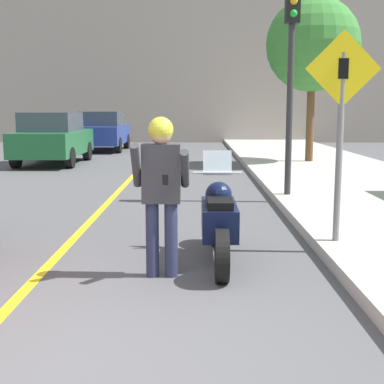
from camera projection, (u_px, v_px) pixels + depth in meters
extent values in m
plane|color=#4C4C4F|center=(41.00, 363.00, 3.79)|extent=(80.00, 80.00, 0.00)
cube|color=yellow|center=(103.00, 208.00, 9.72)|extent=(0.12, 36.00, 0.01)
cube|color=gray|center=(176.00, 57.00, 28.77)|extent=(28.00, 1.20, 9.16)
cylinder|color=black|center=(222.00, 256.00, 5.52)|extent=(0.14, 0.56, 0.56)
cylinder|color=black|center=(216.00, 224.00, 7.05)|extent=(0.14, 0.56, 0.56)
cube|color=#0C1433|center=(219.00, 219.00, 6.25)|extent=(0.40, 1.06, 0.36)
sphere|color=#0C1433|center=(219.00, 195.00, 6.36)|extent=(0.32, 0.32, 0.32)
cube|color=black|center=(220.00, 204.00, 5.98)|extent=(0.28, 0.48, 0.10)
cylinder|color=silver|center=(217.00, 173.00, 6.71)|extent=(0.62, 0.03, 0.03)
cube|color=silver|center=(217.00, 163.00, 6.75)|extent=(0.36, 0.12, 0.31)
cylinder|color=#282D4C|center=(152.00, 240.00, 5.70)|extent=(0.14, 0.14, 0.81)
cylinder|color=#282D4C|center=(171.00, 240.00, 5.70)|extent=(0.14, 0.14, 0.81)
cube|color=#333338|center=(161.00, 174.00, 5.59)|extent=(0.40, 0.22, 0.62)
cylinder|color=#333338|center=(136.00, 166.00, 5.48)|extent=(0.09, 0.37, 0.48)
cylinder|color=#333338|center=(185.00, 169.00, 5.46)|extent=(0.09, 0.43, 0.43)
sphere|color=tan|center=(161.00, 134.00, 5.53)|extent=(0.22, 0.22, 0.22)
sphere|color=gold|center=(161.00, 129.00, 5.52)|extent=(0.26, 0.26, 0.26)
cube|color=black|center=(165.00, 180.00, 5.32)|extent=(0.06, 0.05, 0.11)
cylinder|color=slate|center=(339.00, 149.00, 6.52)|extent=(0.08, 0.08, 2.30)
cube|color=yellow|center=(343.00, 69.00, 6.36)|extent=(0.91, 0.02, 0.91)
cube|color=black|center=(344.00, 69.00, 6.34)|extent=(0.12, 0.01, 0.24)
cylinder|color=#2D2D30|center=(290.00, 91.00, 10.04)|extent=(0.12, 0.12, 3.95)
cube|color=black|center=(293.00, 2.00, 9.77)|extent=(0.26, 0.22, 0.76)
sphere|color=gold|center=(294.00, 1.00, 9.66)|extent=(0.14, 0.14, 0.14)
sphere|color=green|center=(294.00, 13.00, 9.69)|extent=(0.14, 0.14, 0.14)
cylinder|color=brown|center=(310.00, 120.00, 16.75)|extent=(0.24, 0.24, 2.58)
sphere|color=#387A33|center=(313.00, 44.00, 16.40)|extent=(2.88, 2.88, 2.88)
cylinder|color=black|center=(40.00, 151.00, 18.79)|extent=(0.22, 0.64, 0.64)
cylinder|color=black|center=(87.00, 151.00, 18.78)|extent=(0.22, 0.64, 0.64)
cylinder|color=black|center=(16.00, 158.00, 16.22)|extent=(0.22, 0.64, 0.64)
cylinder|color=black|center=(70.00, 158.00, 16.21)|extent=(0.22, 0.64, 0.64)
cube|color=#1E6033|center=(54.00, 143.00, 17.44)|extent=(1.80, 4.20, 0.76)
cube|color=#38424C|center=(51.00, 122.00, 17.17)|extent=(1.58, 2.18, 0.60)
cylinder|color=black|center=(90.00, 141.00, 24.40)|extent=(0.22, 0.64, 0.64)
cylinder|color=black|center=(127.00, 141.00, 24.38)|extent=(0.22, 0.64, 0.64)
cylinder|color=black|center=(78.00, 145.00, 21.82)|extent=(0.22, 0.64, 0.64)
cylinder|color=black|center=(118.00, 145.00, 21.81)|extent=(0.22, 0.64, 0.64)
cube|color=navy|center=(103.00, 134.00, 23.05)|extent=(1.80, 4.20, 0.76)
cube|color=#38424C|center=(102.00, 119.00, 22.78)|extent=(1.58, 2.18, 0.60)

